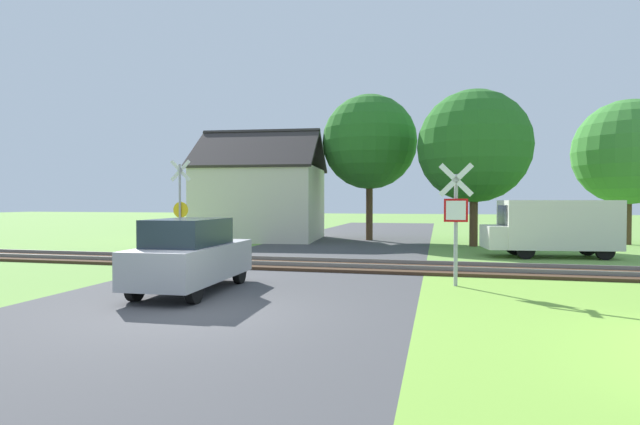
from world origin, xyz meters
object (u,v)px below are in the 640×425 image
object	(u,v)px
parked_car	(191,255)
crossing_sign_far	(180,203)
tree_far	(628,152)
tree_right	(474,146)
mail_truck	(553,226)
house	(261,201)
stop_sign_near	(456,216)
tree_center	(370,142)

from	to	relation	value
parked_car	crossing_sign_far	bearing A→B (deg)	118.78
tree_far	parked_car	distance (m)	23.28
tree_right	mail_truck	bearing A→B (deg)	-57.60
crossing_sign_far	house	bearing A→B (deg)	87.73
stop_sign_near	mail_truck	size ratio (longest dim) A/B	0.63
stop_sign_near	parked_car	bearing A→B (deg)	22.83
tree_right	mail_truck	distance (m)	6.22
tree_far	parked_car	size ratio (longest dim) A/B	1.81
stop_sign_near	house	size ratio (longest dim) A/B	0.43
tree_right	tree_center	bearing A→B (deg)	153.74
house	parked_car	distance (m)	16.73
house	crossing_sign_far	bearing A→B (deg)	-95.85
mail_truck	stop_sign_near	bearing A→B (deg)	146.11
crossing_sign_far	stop_sign_near	bearing A→B (deg)	-26.08
stop_sign_near	mail_truck	xyz separation A→B (m)	(3.94, 7.82, -0.58)
tree_far	stop_sign_near	bearing A→B (deg)	-120.80
tree_far	mail_truck	xyz separation A→B (m)	(-4.96, -7.12, -3.44)
house	tree_right	distance (m)	12.05
crossing_sign_far	tree_right	size ratio (longest dim) A/B	0.51
stop_sign_near	mail_truck	world-z (taller)	stop_sign_near
house	tree_center	bearing A→B (deg)	3.70
house	mail_truck	distance (m)	15.58
stop_sign_near	tree_far	bearing A→B (deg)	-118.23
house	tree_right	xyz separation A→B (m)	(11.62, -1.76, 2.65)
crossing_sign_far	tree_center	xyz separation A→B (m)	(6.27, 9.97, 3.41)
house	tree_center	distance (m)	7.04
crossing_sign_far	tree_center	size ratio (longest dim) A/B	0.47
house	tree_center	size ratio (longest dim) A/B	0.90
tree_center	mail_truck	bearing A→B (deg)	-40.40
mail_truck	parked_car	bearing A→B (deg)	127.66
stop_sign_near	crossing_sign_far	distance (m)	11.57
stop_sign_near	tree_center	xyz separation A→B (m)	(-4.25, 14.79, 3.72)
stop_sign_near	parked_car	size ratio (longest dim) A/B	0.79
tree_center	mail_truck	xyz separation A→B (m)	(8.19, -6.97, -4.30)
crossing_sign_far	tree_center	distance (m)	12.26
tree_center	tree_right	xyz separation A→B (m)	(5.48, -2.71, -0.67)
house	parked_car	size ratio (longest dim) A/B	1.82
stop_sign_near	tree_right	distance (m)	12.53
crossing_sign_far	mail_truck	size ratio (longest dim) A/B	0.76
house	tree_center	world-z (taller)	tree_center
tree_far	tree_right	world-z (taller)	tree_right
house	mail_truck	xyz separation A→B (m)	(14.33, -6.03, -0.98)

